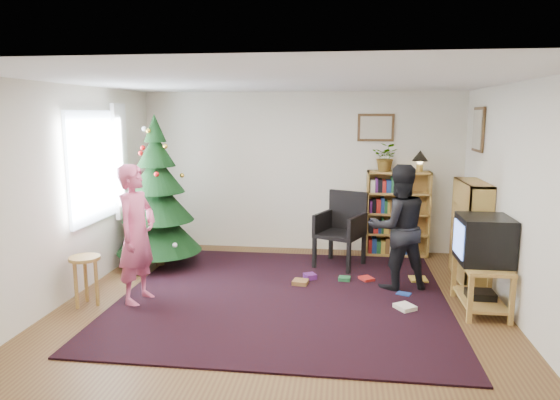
# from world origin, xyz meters

# --- Properties ---
(floor) EXTENTS (5.00, 5.00, 0.00)m
(floor) POSITION_xyz_m (0.00, 0.00, 0.00)
(floor) COLOR brown
(floor) RESTS_ON ground
(ceiling) EXTENTS (5.00, 5.00, 0.00)m
(ceiling) POSITION_xyz_m (0.00, 0.00, 2.50)
(ceiling) COLOR white
(ceiling) RESTS_ON wall_back
(wall_back) EXTENTS (5.00, 0.02, 2.50)m
(wall_back) POSITION_xyz_m (0.00, 2.50, 1.25)
(wall_back) COLOR silver
(wall_back) RESTS_ON floor
(wall_front) EXTENTS (5.00, 0.02, 2.50)m
(wall_front) POSITION_xyz_m (0.00, -2.50, 1.25)
(wall_front) COLOR silver
(wall_front) RESTS_ON floor
(wall_left) EXTENTS (0.02, 5.00, 2.50)m
(wall_left) POSITION_xyz_m (-2.50, 0.00, 1.25)
(wall_left) COLOR silver
(wall_left) RESTS_ON floor
(wall_right) EXTENTS (0.02, 5.00, 2.50)m
(wall_right) POSITION_xyz_m (2.50, 0.00, 1.25)
(wall_right) COLOR silver
(wall_right) RESTS_ON floor
(rug) EXTENTS (3.80, 3.60, 0.02)m
(rug) POSITION_xyz_m (0.00, 0.30, 0.01)
(rug) COLOR black
(rug) RESTS_ON floor
(window_pane) EXTENTS (0.04, 1.20, 1.40)m
(window_pane) POSITION_xyz_m (-2.47, 0.60, 1.50)
(window_pane) COLOR silver
(window_pane) RESTS_ON wall_left
(curtain) EXTENTS (0.06, 0.35, 1.60)m
(curtain) POSITION_xyz_m (-2.43, 1.30, 1.50)
(curtain) COLOR silver
(curtain) RESTS_ON wall_left
(picture_back) EXTENTS (0.55, 0.03, 0.42)m
(picture_back) POSITION_xyz_m (1.15, 2.48, 1.95)
(picture_back) COLOR #4C3319
(picture_back) RESTS_ON wall_back
(picture_right) EXTENTS (0.03, 0.50, 0.60)m
(picture_right) POSITION_xyz_m (2.48, 1.75, 1.95)
(picture_right) COLOR #4C3319
(picture_right) RESTS_ON wall_right
(christmas_tree) EXTENTS (1.19, 1.19, 2.16)m
(christmas_tree) POSITION_xyz_m (-1.91, 1.29, 0.90)
(christmas_tree) COLOR #3F2816
(christmas_tree) RESTS_ON rug
(bookshelf_back) EXTENTS (0.95, 0.30, 1.30)m
(bookshelf_back) POSITION_xyz_m (1.51, 2.34, 0.66)
(bookshelf_back) COLOR gold
(bookshelf_back) RESTS_ON floor
(bookshelf_right) EXTENTS (0.30, 0.95, 1.30)m
(bookshelf_right) POSITION_xyz_m (2.34, 1.29, 0.66)
(bookshelf_right) COLOR gold
(bookshelf_right) RESTS_ON floor
(tv_stand) EXTENTS (0.47, 0.85, 0.55)m
(tv_stand) POSITION_xyz_m (2.22, 0.20, 0.32)
(tv_stand) COLOR gold
(tv_stand) RESTS_ON floor
(crt_tv) EXTENTS (0.54, 0.59, 0.51)m
(crt_tv) POSITION_xyz_m (2.22, 0.20, 0.81)
(crt_tv) COLOR black
(crt_tv) RESTS_ON tv_stand
(armchair) EXTENTS (0.77, 0.80, 1.06)m
(armchair) POSITION_xyz_m (0.64, 1.69, 0.58)
(armchair) COLOR black
(armchair) RESTS_ON rug
(stool) EXTENTS (0.34, 0.34, 0.57)m
(stool) POSITION_xyz_m (-2.20, -0.24, 0.44)
(stool) COLOR gold
(stool) RESTS_ON floor
(person_standing) EXTENTS (0.49, 0.65, 1.61)m
(person_standing) POSITION_xyz_m (-1.65, -0.06, 0.80)
(person_standing) COLOR #CA5176
(person_standing) RESTS_ON rug
(person_by_chair) EXTENTS (0.89, 0.77, 1.56)m
(person_by_chair) POSITION_xyz_m (1.36, 0.80, 0.78)
(person_by_chair) COLOR black
(person_by_chair) RESTS_ON rug
(potted_plant) EXTENTS (0.49, 0.46, 0.43)m
(potted_plant) POSITION_xyz_m (1.31, 2.34, 1.51)
(potted_plant) COLOR gray
(potted_plant) RESTS_ON bookshelf_back
(table_lamp) EXTENTS (0.24, 0.24, 0.32)m
(table_lamp) POSITION_xyz_m (1.81, 2.34, 1.52)
(table_lamp) COLOR #A57F33
(table_lamp) RESTS_ON bookshelf_back
(floor_clutter) EXTENTS (1.71, 1.23, 0.08)m
(floor_clutter) POSITION_xyz_m (0.95, 0.76, 0.04)
(floor_clutter) COLOR #A51E19
(floor_clutter) RESTS_ON rug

